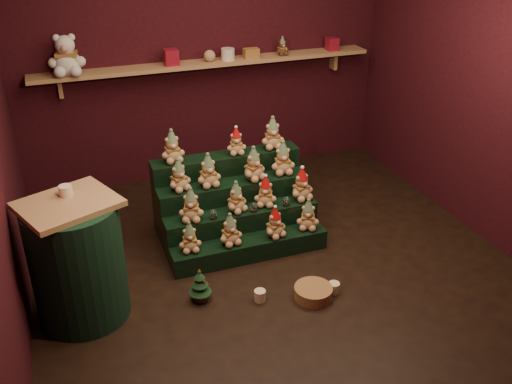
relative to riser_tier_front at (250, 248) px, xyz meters
name	(u,v)px	position (x,y,z in m)	size (l,w,h in m)	color
ground	(273,262)	(0.16, -0.15, -0.09)	(4.00, 4.00, 0.00)	black
back_wall	(204,50)	(0.16, 1.90, 1.31)	(4.00, 0.10, 2.80)	black
front_wall	(442,248)	(0.16, -2.20, 1.31)	(4.00, 0.10, 2.80)	black
right_wall	(494,83)	(2.21, -0.15, 1.31)	(0.10, 4.00, 2.80)	black
back_shelf	(208,64)	(0.16, 1.72, 1.20)	(3.60, 0.26, 0.24)	#A87C54
riser_tier_front	(250,248)	(0.00, 0.00, 0.00)	(1.40, 0.22, 0.18)	black
riser_tier_midfront	(242,227)	(0.00, 0.22, 0.09)	(1.40, 0.22, 0.36)	black
riser_tier_midback	(234,208)	(0.00, 0.44, 0.18)	(1.40, 0.22, 0.54)	black
riser_tier_back	(227,189)	(0.00, 0.66, 0.27)	(1.40, 0.22, 0.72)	black
teddy_0	(190,237)	(-0.53, 0.02, 0.22)	(0.19, 0.17, 0.27)	tan
teddy_1	(230,229)	(-0.18, 0.00, 0.23)	(0.20, 0.18, 0.29)	tan
teddy_2	(275,222)	(0.23, -0.02, 0.23)	(0.20, 0.18, 0.28)	tan
teddy_3	(308,214)	(0.56, 0.01, 0.23)	(0.20, 0.18, 0.28)	tan
teddy_4	(191,205)	(-0.46, 0.21, 0.42)	(0.21, 0.19, 0.30)	tan
teddy_5	(236,197)	(-0.05, 0.22, 0.41)	(0.20, 0.18, 0.28)	tan
teddy_6	(266,191)	(0.23, 0.24, 0.41)	(0.20, 0.18, 0.28)	tan
teddy_7	(302,184)	(0.59, 0.23, 0.42)	(0.22, 0.20, 0.31)	tan
teddy_8	(179,175)	(-0.50, 0.45, 0.59)	(0.21, 0.19, 0.29)	tan
teddy_9	(208,170)	(-0.23, 0.44, 0.60)	(0.22, 0.20, 0.30)	tan
teddy_10	(254,164)	(0.19, 0.43, 0.61)	(0.22, 0.20, 0.31)	tan
teddy_11	(283,158)	(0.49, 0.45, 0.61)	(0.22, 0.20, 0.31)	tan
teddy_12	(172,146)	(-0.49, 0.67, 0.78)	(0.21, 0.19, 0.30)	tan
teddy_13	(236,141)	(0.10, 0.64, 0.76)	(0.18, 0.16, 0.25)	tan
teddy_14	(273,133)	(0.46, 0.66, 0.78)	(0.22, 0.19, 0.30)	tan
snow_globe_a	(213,214)	(-0.28, 0.16, 0.32)	(0.07, 0.07, 0.09)	black
snow_globe_b	(254,207)	(0.10, 0.16, 0.31)	(0.07, 0.07, 0.09)	black
snow_globe_c	(286,201)	(0.41, 0.16, 0.31)	(0.07, 0.07, 0.09)	black
side_table	(78,261)	(-1.44, -0.29, 0.39)	(0.79, 0.73, 0.97)	#A87C54
table_ornament	(66,191)	(-1.44, -0.19, 0.92)	(0.09, 0.09, 0.07)	beige
mini_christmas_tree	(200,285)	(-0.57, -0.44, 0.06)	(0.18, 0.18, 0.30)	#432A18
mug_left	(260,296)	(-0.13, -0.60, -0.04)	(0.09, 0.09, 0.09)	beige
mug_right	(334,288)	(0.46, -0.72, -0.04)	(0.09, 0.09, 0.09)	beige
wicker_basket	(313,292)	(0.28, -0.71, -0.04)	(0.31, 0.31, 0.10)	#A17541
white_bear	(65,49)	(-1.24, 1.69, 1.47)	(0.35, 0.31, 0.49)	white
brown_bear	(282,46)	(0.98, 1.69, 1.33)	(0.14, 0.12, 0.19)	#522D1B
gift_tin_red_a	(171,57)	(-0.23, 1.70, 1.31)	(0.14, 0.14, 0.16)	#A3192D
gift_tin_cream	(228,54)	(0.37, 1.70, 1.29)	(0.14, 0.14, 0.12)	beige
gift_tin_red_b	(332,44)	(1.58, 1.70, 1.30)	(0.12, 0.12, 0.14)	#A3192D
shelf_plush_ball	(210,56)	(0.17, 1.70, 1.29)	(0.12, 0.12, 0.12)	tan
scarf_gift_box	(251,53)	(0.63, 1.70, 1.28)	(0.16, 0.10, 0.10)	#CE541D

